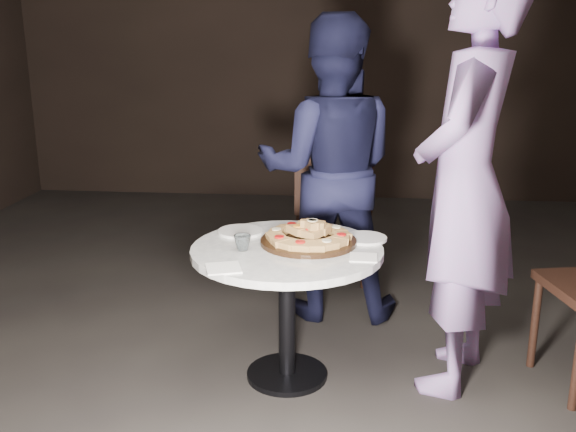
{
  "coord_description": "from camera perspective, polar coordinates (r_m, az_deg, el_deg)",
  "views": [
    {
      "loc": [
        0.18,
        -2.75,
        1.55
      ],
      "look_at": [
        -0.08,
        -0.0,
        0.77
      ],
      "focal_mm": 40.0,
      "sensor_mm": 36.0,
      "label": 1
    }
  ],
  "objects": [
    {
      "name": "chair_far",
      "position": [
        4.05,
        3.95,
        1.96
      ],
      "size": [
        0.52,
        0.54,
        1.02
      ],
      "rotation": [
        0.0,
        0.0,
        3.23
      ],
      "color": "black",
      "rests_on": "ground"
    },
    {
      "name": "plate_right",
      "position": [
        2.99,
        6.85,
        -1.96
      ],
      "size": [
        0.22,
        0.22,
        0.01
      ],
      "primitive_type": "cylinder",
      "rotation": [
        0.0,
        0.0,
        -0.08
      ],
      "color": "white",
      "rests_on": "table"
    },
    {
      "name": "diner_navy",
      "position": [
        3.56,
        3.67,
        4.09
      ],
      "size": [
        0.82,
        0.65,
        1.67
      ],
      "primitive_type": "imported",
      "rotation": [
        0.0,
        0.0,
        3.16
      ],
      "color": "black",
      "rests_on": "ground"
    },
    {
      "name": "napkin_far",
      "position": [
        2.74,
        6.72,
        -3.68
      ],
      "size": [
        0.12,
        0.12,
        0.01
      ],
      "primitive_type": "cube",
      "rotation": [
        0.0,
        0.0,
        -0.03
      ],
      "color": "white",
      "rests_on": "table"
    },
    {
      "name": "napkin_near",
      "position": [
        2.61,
        -5.77,
        -4.63
      ],
      "size": [
        0.17,
        0.17,
        0.01
      ],
      "primitive_type": "cube",
      "rotation": [
        0.0,
        0.0,
        0.3
      ],
      "color": "white",
      "rests_on": "table"
    },
    {
      "name": "diner_teal",
      "position": [
        2.88,
        15.5,
        2.88
      ],
      "size": [
        0.66,
        0.8,
        1.88
      ],
      "primitive_type": "imported",
      "rotation": [
        0.0,
        0.0,
        -1.92
      ],
      "color": "#8167A2",
      "rests_on": "ground"
    },
    {
      "name": "focaccia_pile",
      "position": [
        2.89,
        1.9,
        -1.56
      ],
      "size": [
        0.4,
        0.39,
        0.1
      ],
      "rotation": [
        0.0,
        0.0,
        -0.17
      ],
      "color": "#AB7B42",
      "rests_on": "serving_board"
    },
    {
      "name": "serving_board",
      "position": [
        2.91,
        1.82,
        -2.27
      ],
      "size": [
        0.54,
        0.54,
        0.02
      ],
      "primitive_type": "cylinder",
      "rotation": [
        0.0,
        0.0,
        -0.28
      ],
      "color": "black",
      "rests_on": "table"
    },
    {
      "name": "plate_left",
      "position": [
        3.07,
        -4.26,
        -1.37
      ],
      "size": [
        0.25,
        0.25,
        0.01
      ],
      "primitive_type": "cylinder",
      "rotation": [
        0.0,
        0.0,
        0.15
      ],
      "color": "white",
      "rests_on": "table"
    },
    {
      "name": "water_glass",
      "position": [
        2.81,
        -4.07,
        -2.37
      ],
      "size": [
        0.09,
        0.09,
        0.07
      ],
      "primitive_type": "imported",
      "rotation": [
        0.0,
        0.0,
        0.21
      ],
      "color": "silver",
      "rests_on": "table"
    },
    {
      "name": "floor",
      "position": [
        3.16,
        1.41,
        -13.67
      ],
      "size": [
        7.0,
        7.0,
        0.0
      ],
      "primitive_type": "plane",
      "color": "black",
      "rests_on": "ground"
    },
    {
      "name": "table",
      "position": [
        2.9,
        -0.09,
        -5.02
      ],
      "size": [
        0.92,
        0.92,
        0.64
      ],
      "rotation": [
        0.0,
        0.0,
        0.07
      ],
      "color": "black",
      "rests_on": "ground"
    }
  ]
}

